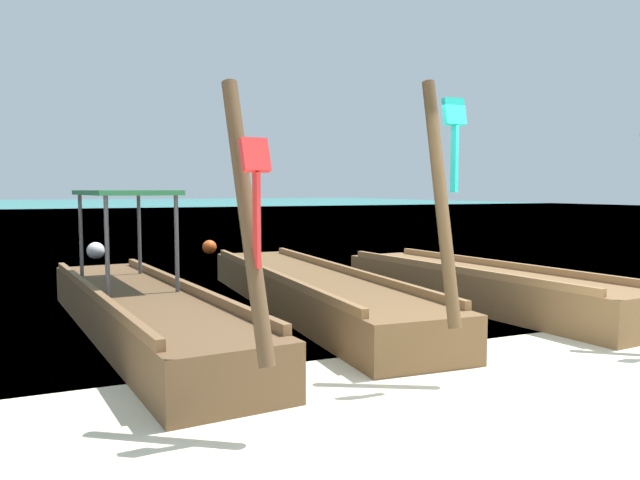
% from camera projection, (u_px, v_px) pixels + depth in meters
% --- Properties ---
extents(ground, '(120.00, 120.00, 0.00)m').
position_uv_depth(ground, '(545.00, 416.00, 4.82)').
color(ground, beige).
extents(sea_water, '(120.00, 120.00, 0.00)m').
position_uv_depth(sea_water, '(75.00, 208.00, 61.17)').
color(sea_water, teal).
rests_on(sea_water, ground).
extents(longtail_boat_red_ribbon, '(1.68, 6.81, 2.59)m').
position_uv_depth(longtail_boat_red_ribbon, '(141.00, 309.00, 7.46)').
color(longtail_boat_red_ribbon, brown).
rests_on(longtail_boat_red_ribbon, ground).
extents(longtail_boat_turquoise_ribbon, '(1.65, 7.34, 2.78)m').
position_uv_depth(longtail_boat_turquoise_ribbon, '(309.00, 291.00, 9.10)').
color(longtail_boat_turquoise_ribbon, brown).
rests_on(longtail_boat_turquoise_ribbon, ground).
extents(longtail_boat_green_ribbon, '(1.60, 6.04, 2.42)m').
position_uv_depth(longtail_boat_green_ribbon, '(480.00, 287.00, 9.36)').
color(longtail_boat_green_ribbon, brown).
rests_on(longtail_boat_green_ribbon, ground).
extents(mooring_buoy_near, '(0.39, 0.39, 0.39)m').
position_uv_depth(mooring_buoy_near, '(209.00, 247.00, 16.97)').
color(mooring_buoy_near, '#EA5119').
rests_on(mooring_buoy_near, sea_water).
extents(mooring_buoy_far, '(0.44, 0.44, 0.44)m').
position_uv_depth(mooring_buoy_far, '(96.00, 251.00, 15.68)').
color(mooring_buoy_far, white).
rests_on(mooring_buoy_far, sea_water).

